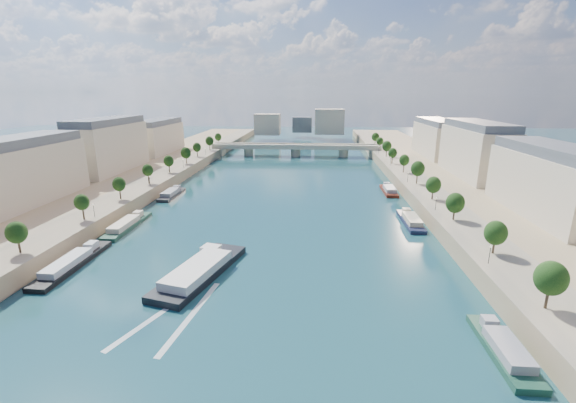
# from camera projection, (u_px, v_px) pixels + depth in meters

# --- Properties ---
(ground) EXTENTS (700.00, 700.00, 0.00)m
(ground) POSITION_uv_depth(u_px,v_px,m) (277.00, 208.00, 142.85)
(ground) COLOR #0D3439
(ground) RESTS_ON ground
(quay_left) EXTENTS (44.00, 520.00, 5.00)m
(quay_left) POSITION_uv_depth(u_px,v_px,m) (91.00, 198.00, 147.34)
(quay_left) COLOR #9E8460
(quay_left) RESTS_ON ground
(quay_right) EXTENTS (44.00, 520.00, 5.00)m
(quay_right) POSITION_uv_depth(u_px,v_px,m) (478.00, 206.00, 136.99)
(quay_right) COLOR #9E8460
(quay_right) RESTS_ON ground
(pave_left) EXTENTS (14.00, 520.00, 0.10)m
(pave_left) POSITION_uv_depth(u_px,v_px,m) (128.00, 192.00, 145.57)
(pave_left) COLOR gray
(pave_left) RESTS_ON quay_left
(pave_right) EXTENTS (14.00, 520.00, 0.10)m
(pave_right) POSITION_uv_depth(u_px,v_px,m) (436.00, 198.00, 137.37)
(pave_right) COLOR gray
(pave_right) RESTS_ON quay_right
(trees_left) EXTENTS (4.80, 268.80, 8.26)m
(trees_left) POSITION_uv_depth(u_px,v_px,m) (134.00, 177.00, 145.85)
(trees_left) COLOR #382B1E
(trees_left) RESTS_ON ground
(trees_right) EXTENTS (4.80, 268.80, 8.26)m
(trees_right) POSITION_uv_depth(u_px,v_px,m) (424.00, 177.00, 145.62)
(trees_right) COLOR #382B1E
(trees_right) RESTS_ON ground
(lamps_left) EXTENTS (0.36, 200.36, 4.28)m
(lamps_left) POSITION_uv_depth(u_px,v_px,m) (126.00, 192.00, 134.90)
(lamps_left) COLOR black
(lamps_left) RESTS_ON ground
(lamps_right) EXTENTS (0.36, 200.36, 4.28)m
(lamps_right) POSITION_uv_depth(u_px,v_px,m) (420.00, 187.00, 141.74)
(lamps_right) COLOR black
(lamps_right) RESTS_ON ground
(buildings_left) EXTENTS (16.00, 226.00, 23.20)m
(buildings_left) POSITION_uv_depth(u_px,v_px,m) (72.00, 156.00, 155.97)
(buildings_left) COLOR #C0B193
(buildings_left) RESTS_ON ground
(buildings_right) EXTENTS (16.00, 226.00, 23.20)m
(buildings_right) POSITION_uv_depth(u_px,v_px,m) (506.00, 162.00, 143.74)
(buildings_right) COLOR #C0B193
(buildings_right) RESTS_ON ground
(skyline) EXTENTS (79.00, 42.00, 22.00)m
(skyline) POSITION_uv_depth(u_px,v_px,m) (305.00, 123.00, 349.14)
(skyline) COLOR #C0B193
(skyline) RESTS_ON ground
(bridge) EXTENTS (112.00, 12.00, 8.15)m
(bridge) POSITION_uv_depth(u_px,v_px,m) (296.00, 149.00, 258.21)
(bridge) COLOR #C1B79E
(bridge) RESTS_ON ground
(tour_barge) EXTENTS (16.30, 32.15, 4.20)m
(tour_barge) POSITION_uv_depth(u_px,v_px,m) (200.00, 271.00, 90.18)
(tour_barge) COLOR black
(tour_barge) RESTS_ON ground
(wake) EXTENTS (14.02, 25.93, 0.04)m
(wake) POSITION_uv_depth(u_px,v_px,m) (176.00, 314.00, 74.67)
(wake) COLOR silver
(wake) RESTS_ON ground
(moored_barges_left) EXTENTS (5.00, 158.98, 3.60)m
(moored_barges_left) POSITION_uv_depth(u_px,v_px,m) (80.00, 258.00, 98.06)
(moored_barges_left) COLOR #192438
(moored_barges_left) RESTS_ON ground
(moored_barges_right) EXTENTS (5.00, 158.54, 3.60)m
(moored_barges_right) POSITION_uv_depth(u_px,v_px,m) (441.00, 263.00, 95.44)
(moored_barges_right) COLOR black
(moored_barges_right) RESTS_ON ground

